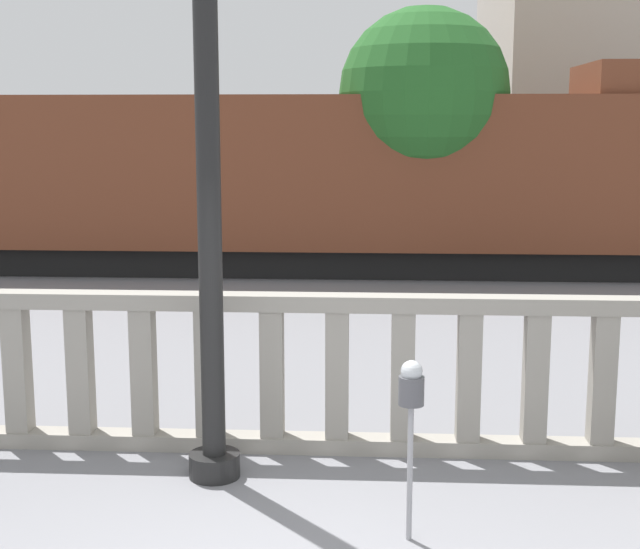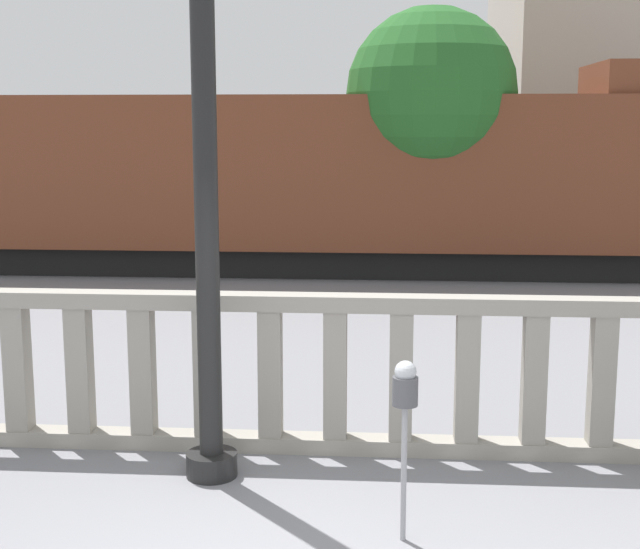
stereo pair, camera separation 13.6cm
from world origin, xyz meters
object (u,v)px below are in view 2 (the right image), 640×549
at_px(train_far, 543,161).
at_px(parking_meter, 405,397).
at_px(lamppost, 204,108).
at_px(train_near, 244,179).
at_px(tree_left, 431,95).

bearing_deg(train_far, parking_meter, -101.91).
bearing_deg(lamppost, train_far, 73.57).
height_order(parking_meter, train_near, train_near).
distance_m(lamppost, train_near, 10.73).
relative_size(parking_meter, train_near, 0.07).
bearing_deg(train_near, parking_meter, -75.76).
distance_m(parking_meter, tree_left, 11.51).
xyz_separation_m(lamppost, train_near, (-1.39, 10.57, -1.20)).
relative_size(lamppost, tree_left, 1.08).
bearing_deg(train_near, tree_left, -5.80).
height_order(train_far, tree_left, tree_left).
distance_m(lamppost, train_far, 22.12).
bearing_deg(train_far, train_near, -125.72).
distance_m(parking_meter, train_far, 22.72).
xyz_separation_m(lamppost, train_far, (6.25, 21.19, -1.25)).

